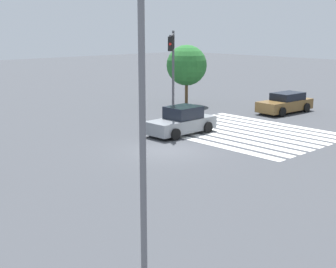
{
  "coord_description": "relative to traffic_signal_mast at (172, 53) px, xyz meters",
  "views": [
    {
      "loc": [
        -17.76,
        16.51,
        6.44
      ],
      "look_at": [
        0.0,
        0.0,
        0.9
      ],
      "focal_mm": 50.0,
      "sensor_mm": 36.0,
      "label": 1
    }
  ],
  "objects": [
    {
      "name": "ground_plane",
      "position": [
        -5.5,
        5.5,
        -4.76
      ],
      "size": [
        149.34,
        149.34,
        0.0
      ],
      "primitive_type": "plane",
      "color": "#3D3F44"
    },
    {
      "name": "traffic_signal_mast",
      "position": [
        0.0,
        0.0,
        0.0
      ],
      "size": [
        5.29,
        5.29,
        6.21
      ],
      "rotation": [
        0.0,
        0.0,
        2.36
      ],
      "color": "#47474C",
      "rests_on": "ground_plane"
    },
    {
      "name": "street_light_pole_b",
      "position": [
        -14.98,
        15.13,
        -0.17
      ],
      "size": [
        0.8,
        0.36,
        7.61
      ],
      "color": "slate",
      "rests_on": "ground_plane"
    },
    {
      "name": "car_2",
      "position": [
        -3.14,
        2.15,
        -3.99
      ],
      "size": [
        2.14,
        4.6,
        1.71
      ],
      "rotation": [
        0.0,
        0.0,
        1.58
      ],
      "color": "gray",
      "rests_on": "ground_plane"
    },
    {
      "name": "car_3",
      "position": [
        -3.32,
        -8.92,
        -4.03
      ],
      "size": [
        2.3,
        4.99,
        1.54
      ],
      "rotation": [
        0.0,
        0.0,
        1.51
      ],
      "color": "brown",
      "rests_on": "ground_plane"
    },
    {
      "name": "tree_corner_b",
      "position": [
        4.38,
        -5.81,
        -1.4
      ],
      "size": [
        3.36,
        3.36,
        5.04
      ],
      "color": "brown",
      "rests_on": "ground_plane"
    },
    {
      "name": "crosswalk_markings",
      "position": [
        -5.5,
        -1.07,
        -4.75
      ],
      "size": [
        10.72,
        8.2,
        0.01
      ],
      "rotation": [
        0.0,
        0.0,
        1.57
      ],
      "color": "silver",
      "rests_on": "ground_plane"
    }
  ]
}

